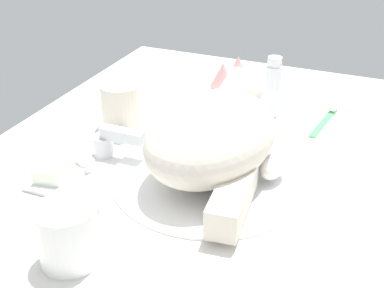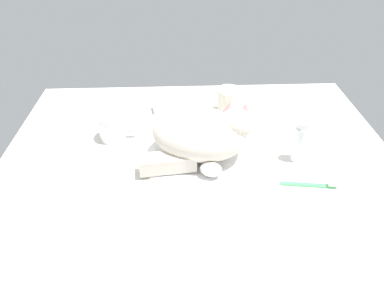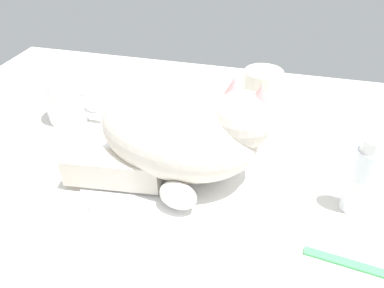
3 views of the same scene
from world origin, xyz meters
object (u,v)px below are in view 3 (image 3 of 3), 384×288
coffee_mug (67,101)px  toothbrush (370,268)px  rinse_cup (262,91)px  soap_bar (161,87)px  cat (183,131)px  toothpaste_bottle (361,179)px  faucet (204,101)px

coffee_mug → toothbrush: 57.33cm
toothbrush → rinse_cup: bearing=115.3°
coffee_mug → soap_bar: 19.56cm
cat → soap_bar: (-11.12, 22.82, -5.30)cm
coffee_mug → toothpaste_bottle: (51.38, -12.02, 1.55)cm
faucet → cat: size_ratio=0.45×
faucet → coffee_mug: size_ratio=1.19×
coffee_mug → toothbrush: size_ratio=0.84×
cat → toothpaste_bottle: bearing=-4.8°
faucet → toothpaste_bottle: toothpaste_bottle is taller
cat → coffee_mug: (-25.70, 9.88, -3.68)cm
soap_bar → rinse_cup: bearing=-0.1°
coffee_mug → toothpaste_bottle: toothpaste_bottle is taller
coffee_mug → toothpaste_bottle: bearing=-13.2°
cat → toothpaste_bottle: cat is taller
toothpaste_bottle → coffee_mug: bearing=166.8°
coffee_mug → soap_bar: coffee_mug is taller
faucet → soap_bar: size_ratio=1.95×
faucet → toothbrush: (27.75, -31.78, -1.84)cm
rinse_cup → soap_bar: 21.32cm
faucet → rinse_cup: 11.76cm
rinse_cup → toothpaste_bottle: toothpaste_bottle is taller
coffee_mug → toothpaste_bottle: 52.79cm
rinse_cup → soap_bar: (-21.25, 0.03, -1.81)cm
faucet → soap_bar: (-10.25, 3.73, 0.06)cm
faucet → coffee_mug: bearing=-159.7°
cat → soap_bar: 25.93cm
cat → rinse_cup: size_ratio=3.60×
soap_bar → toothbrush: (38.00, -35.52, -1.91)cm
soap_bar → coffee_mug: bearing=-138.4°
toothpaste_bottle → toothbrush: (1.20, -10.55, -5.08)cm
coffee_mug → rinse_cup: (35.83, 12.91, 0.20)cm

